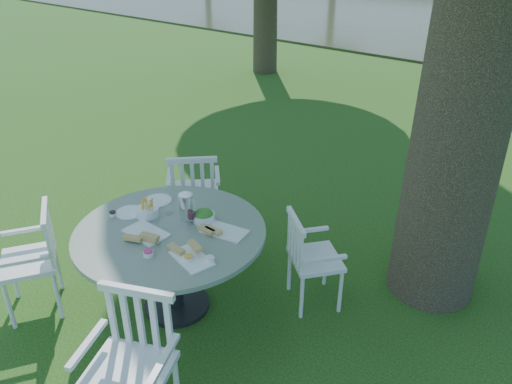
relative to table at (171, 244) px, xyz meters
The scene contains 7 objects.
ground 0.93m from the table, 71.50° to the left, with size 140.00×140.00×0.00m, color #13380B.
table is the anchor object (origin of this frame).
chair_ne 1.12m from the table, 42.04° to the left, with size 0.59×0.59×0.86m.
chair_nw 1.10m from the table, 125.62° to the left, with size 0.67×0.67×0.97m.
chair_sw 1.11m from the table, 142.68° to the right, with size 0.63×0.62×0.93m.
chair_se 1.10m from the table, 55.25° to the right, with size 0.65×0.63×0.99m.
tableware 0.21m from the table, 108.82° to the left, with size 1.19×0.75×0.23m.
Camera 1 is at (2.42, -2.83, 2.93)m, focal length 35.00 mm.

